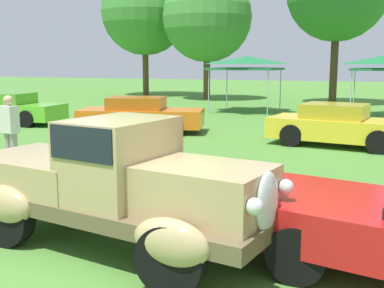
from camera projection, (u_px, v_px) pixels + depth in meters
ground_plane at (122, 262)px, 5.81m from camera, size 120.00×120.00×0.00m
feature_pickup_truck at (116, 182)px, 6.16m from camera, size 4.57×2.35×1.70m
show_car_lime at (11, 109)px, 18.81m from camera, size 4.21×2.07×1.22m
show_car_orange at (140, 115)px, 16.59m from camera, size 4.55×2.73×1.22m
show_car_yellow at (338, 126)px, 13.81m from camera, size 4.15×2.20×1.22m
spectator_near_truck at (10, 130)px, 10.56m from camera, size 0.44×0.32×1.69m
canopy_tent_left_field at (246, 62)px, 23.16m from camera, size 3.16×3.16×2.71m
canopy_tent_center_field at (383, 62)px, 21.17m from camera, size 2.68×2.68×2.71m
treeline_far_left at (145, 12)px, 34.63m from camera, size 6.28×6.28×9.20m
treeline_mid_left at (207, 17)px, 30.91m from camera, size 5.79×5.79×8.20m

